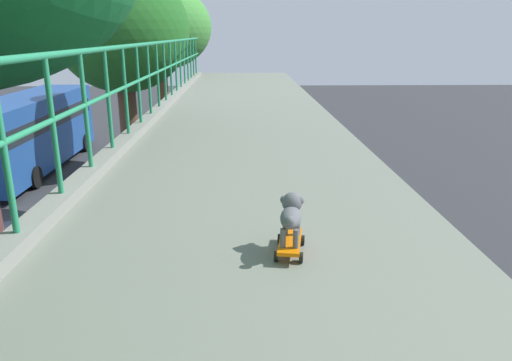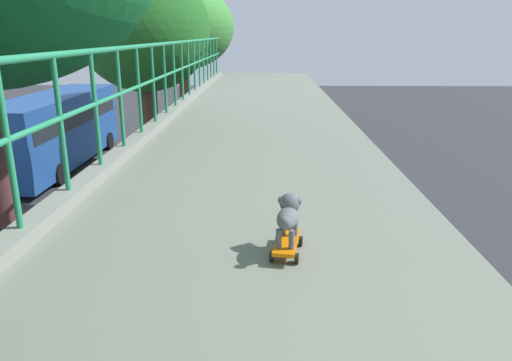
# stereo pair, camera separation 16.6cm
# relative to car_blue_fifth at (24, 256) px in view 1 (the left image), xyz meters

# --- Properties ---
(car_blue_fifth) EXTENTS (1.85, 4.17, 1.38)m
(car_blue_fifth) POSITION_rel_car_blue_fifth_xyz_m (0.00, 0.00, 0.00)
(car_blue_fifth) COLOR navy
(car_blue_fifth) RESTS_ON ground
(city_bus) EXTENTS (2.75, 10.83, 3.54)m
(city_bus) POSITION_rel_car_blue_fifth_xyz_m (-4.20, 10.95, 1.35)
(city_bus) COLOR navy
(city_bus) RESTS_ON ground
(roadside_tree_far) EXTENTS (4.28, 4.28, 8.45)m
(roadside_tree_far) POSITION_rel_car_blue_fifth_xyz_m (2.09, 4.17, 5.75)
(roadside_tree_far) COLOR #513827
(roadside_tree_far) RESTS_ON ground
(roadside_tree_farthest) EXTENTS (4.77, 4.77, 8.56)m
(roadside_tree_farthest) POSITION_rel_car_blue_fifth_xyz_m (2.14, 11.22, 5.94)
(roadside_tree_farthest) COLOR brown
(roadside_tree_farthest) RESTS_ON ground
(toy_skateboard) EXTENTS (0.23, 0.42, 0.09)m
(toy_skateboard) POSITION_rel_car_blue_fifth_xyz_m (6.21, -9.07, 4.44)
(toy_skateboard) COLOR orange
(toy_skateboard) RESTS_ON overpass_deck
(small_dog) EXTENTS (0.18, 0.38, 0.28)m
(small_dog) POSITION_rel_car_blue_fifth_xyz_m (6.22, -9.04, 4.64)
(small_dog) COLOR #5A5C60
(small_dog) RESTS_ON toy_skateboard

